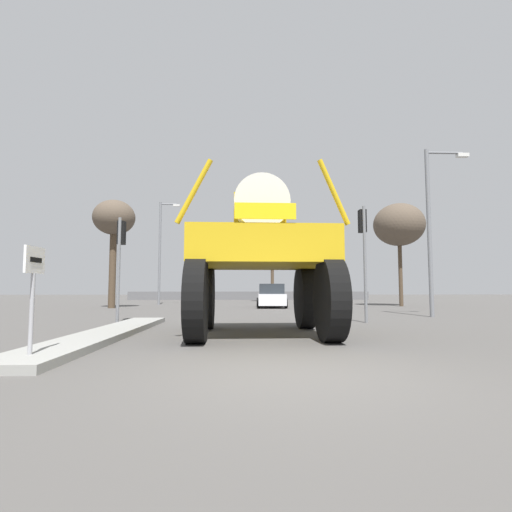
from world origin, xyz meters
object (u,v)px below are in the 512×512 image
at_px(traffic_signal_near_left, 121,246).
at_px(bare_tree_left, 114,220).
at_px(bare_tree_right, 399,225).
at_px(lane_arrow_sign, 33,280).
at_px(oversize_sprayer, 260,257).
at_px(sedan_ahead, 271,296).
at_px(streetlight_far_left, 161,248).
at_px(bare_tree_far_center, 272,243).
at_px(streetlight_near_right, 433,222).
at_px(traffic_signal_near_right, 363,238).

bearing_deg(traffic_signal_near_left, bare_tree_left, 109.12).
bearing_deg(bare_tree_right, bare_tree_left, -173.90).
xyz_separation_m(lane_arrow_sign, traffic_signal_near_left, (-0.95, 7.68, 1.37)).
height_order(oversize_sprayer, sedan_ahead, oversize_sprayer).
distance_m(oversize_sprayer, streetlight_far_left, 21.36).
xyz_separation_m(traffic_signal_near_left, bare_tree_far_center, (7.12, 23.02, 2.78)).
height_order(oversize_sprayer, streetlight_far_left, streetlight_far_left).
xyz_separation_m(oversize_sprayer, traffic_signal_near_left, (-4.80, 3.70, 0.66)).
height_order(sedan_ahead, streetlight_near_right, streetlight_near_right).
relative_size(streetlight_near_right, bare_tree_far_center, 1.07).
bearing_deg(bare_tree_right, oversize_sprayer, -122.05).
height_order(traffic_signal_near_right, streetlight_near_right, streetlight_near_right).
xyz_separation_m(bare_tree_right, bare_tree_far_center, (-8.19, 9.94, -0.16)).
xyz_separation_m(traffic_signal_near_right, bare_tree_far_center, (-1.62, 23.03, 2.44)).
bearing_deg(traffic_signal_near_right, bare_tree_right, 63.35).
bearing_deg(oversize_sprayer, bare_tree_right, -33.39).
distance_m(sedan_ahead, streetlight_near_right, 11.60).
relative_size(traffic_signal_near_right, bare_tree_left, 0.61).
distance_m(oversize_sprayer, traffic_signal_near_left, 6.10).
height_order(sedan_ahead, bare_tree_far_center, bare_tree_far_center).
relative_size(sedan_ahead, traffic_signal_near_right, 0.99).
xyz_separation_m(traffic_signal_near_left, bare_tree_right, (15.31, 13.08, 2.94)).
relative_size(streetlight_far_left, bare_tree_left, 1.16).
xyz_separation_m(streetlight_near_right, streetlight_far_left, (-14.55, 13.79, 0.24)).
height_order(lane_arrow_sign, traffic_signal_near_right, traffic_signal_near_right).
bearing_deg(sedan_ahead, traffic_signal_near_left, 153.67).
distance_m(sedan_ahead, traffic_signal_near_left, 13.39).
bearing_deg(streetlight_near_right, traffic_signal_near_right, -145.58).
bearing_deg(lane_arrow_sign, bare_tree_left, 104.31).
bearing_deg(traffic_signal_near_left, bare_tree_far_center, 72.81).
distance_m(oversize_sprayer, sedan_ahead, 15.52).
xyz_separation_m(lane_arrow_sign, bare_tree_right, (14.36, 20.76, 4.31)).
xyz_separation_m(sedan_ahead, bare_tree_right, (9.10, 1.39, 4.95)).
height_order(lane_arrow_sign, bare_tree_far_center, bare_tree_far_center).
height_order(streetlight_far_left, bare_tree_left, streetlight_far_left).
xyz_separation_m(streetlight_near_right, bare_tree_left, (-16.45, 8.38, 1.41)).
height_order(lane_arrow_sign, streetlight_near_right, streetlight_near_right).
xyz_separation_m(oversize_sprayer, bare_tree_far_center, (2.32, 26.72, 3.44)).
bearing_deg(oversize_sprayer, lane_arrow_sign, 134.56).
bearing_deg(streetlight_far_left, streetlight_near_right, -43.48).
height_order(sedan_ahead, bare_tree_left, bare_tree_left).
relative_size(traffic_signal_near_right, bare_tree_far_center, 0.61).
height_order(traffic_signal_near_left, streetlight_near_right, streetlight_near_right).
bearing_deg(streetlight_near_right, oversize_sprayer, -140.91).
bearing_deg(streetlight_near_right, traffic_signal_near_left, -168.12).
xyz_separation_m(oversize_sprayer, streetlight_near_right, (7.82, 6.35, 2.07)).
relative_size(streetlight_near_right, bare_tree_left, 1.08).
bearing_deg(bare_tree_far_center, sedan_ahead, -94.61).
relative_size(oversize_sprayer, bare_tree_left, 0.76).
bearing_deg(traffic_signal_near_right, lane_arrow_sign, -135.45).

